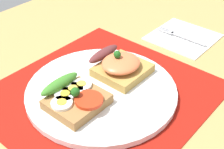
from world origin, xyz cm
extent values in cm
cube|color=tan|center=(0.00, 0.00, -1.60)|extent=(120.00, 90.00, 3.20)
cube|color=maroon|center=(0.00, 0.00, 0.15)|extent=(38.01, 35.92, 0.30)
cylinder|color=white|center=(0.00, 0.00, 0.86)|extent=(27.70, 27.70, 1.11)
cube|color=#9B6E3D|center=(-6.13, -0.46, 2.28)|extent=(9.34, 8.32, 1.73)
cylinder|color=red|center=(-5.46, -2.22, 3.44)|extent=(4.77, 4.77, 0.60)
ellipsoid|color=#3D8028|center=(-6.13, 4.10, 4.04)|extent=(8.22, 2.20, 1.80)
sphere|color=#1E5919|center=(-6.36, -0.46, 4.54)|extent=(1.60, 1.60, 1.60)
cylinder|color=white|center=(-8.93, 0.61, 3.39)|extent=(3.59, 3.59, 0.50)
cylinder|color=yellow|center=(-8.93, 0.61, 3.72)|extent=(1.61, 1.61, 0.16)
cylinder|color=white|center=(-7.06, 1.81, 3.39)|extent=(3.59, 3.59, 0.50)
cylinder|color=yellow|center=(-7.06, 1.81, 3.72)|extent=(1.61, 1.61, 0.16)
cylinder|color=white|center=(-5.19, 1.85, 3.39)|extent=(3.59, 3.59, 0.50)
cylinder|color=yellow|center=(-5.19, 1.85, 3.72)|extent=(1.61, 1.61, 0.16)
cylinder|color=white|center=(-3.32, 1.65, 3.39)|extent=(3.59, 3.59, 0.50)
cylinder|color=yellow|center=(-3.32, 1.65, 3.72)|extent=(1.61, 1.61, 0.16)
cube|color=#B18A42|center=(6.13, 0.10, 2.24)|extent=(9.47, 8.73, 1.67)
ellipsoid|color=#EE7342|center=(5.59, 0.22, 4.15)|extent=(7.77, 6.98, 2.15)
ellipsoid|color=brown|center=(6.13, 4.87, 3.98)|extent=(8.05, 2.20, 1.80)
sphere|color=#1E5919|center=(5.33, 0.70, 5.93)|extent=(1.40, 1.40, 1.40)
cube|color=white|center=(28.52, -0.59, 0.30)|extent=(14.31, 14.20, 0.60)
cube|color=#B7B7BC|center=(27.68, -2.41, 0.76)|extent=(0.80, 9.09, 0.32)
cube|color=#B7B7BC|center=(27.68, 2.34, 0.76)|extent=(1.50, 1.20, 0.32)
cube|color=#B7B7BC|center=(27.03, 4.34, 0.76)|extent=(0.32, 2.80, 0.32)
cube|color=#B7B7BC|center=(27.68, 4.34, 0.76)|extent=(0.32, 2.80, 0.32)
cube|color=#B7B7BC|center=(28.33, 4.34, 0.76)|extent=(0.32, 2.80, 0.32)
camera|label=1|loc=(-33.42, -31.10, 37.77)|focal=51.12mm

